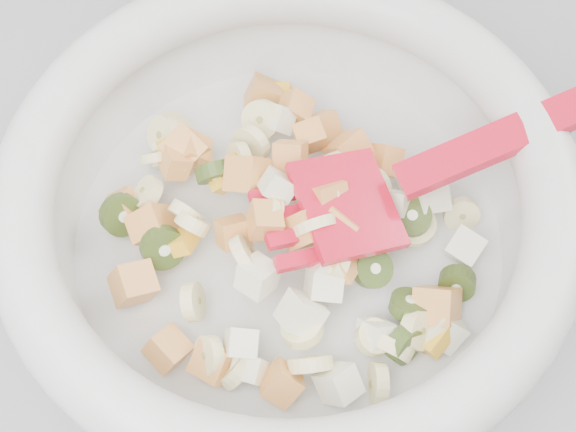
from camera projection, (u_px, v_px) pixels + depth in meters
mixing_bowl at (289, 210)px, 0.54m from camera, size 0.45×0.35×0.12m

